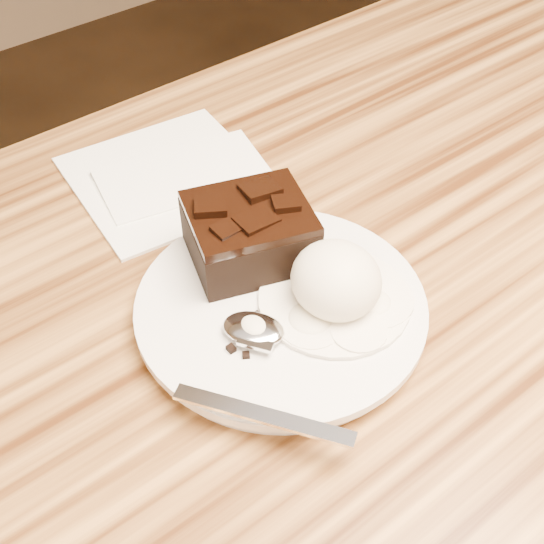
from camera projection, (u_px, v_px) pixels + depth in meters
plate at (281, 311)px, 0.54m from camera, size 0.21×0.21×0.02m
brownie at (250, 237)px, 0.55m from camera, size 0.11×0.10×0.04m
ice_cream_scoop at (336, 280)px, 0.52m from camera, size 0.06×0.07×0.05m
melt_puddle at (334, 300)px, 0.53m from camera, size 0.11×0.11×0.00m
spoon at (254, 331)px, 0.51m from camera, size 0.12×0.16×0.01m
napkin at (168, 176)px, 0.66m from camera, size 0.17×0.17×0.01m
crumb_a at (231, 349)px, 0.50m from camera, size 0.01×0.01×0.00m
crumb_b at (246, 355)px, 0.50m from camera, size 0.01×0.01×0.00m
crumb_c at (256, 315)px, 0.52m from camera, size 0.01×0.00×0.00m
crumb_d at (313, 343)px, 0.50m from camera, size 0.01×0.01×0.00m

